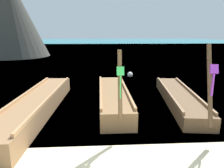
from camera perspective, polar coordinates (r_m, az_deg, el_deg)
The scene contains 6 objects.
sea_water at distance 65.07m, azimuth -3.08°, elevation 11.08°, with size 120.00×120.00×0.00m, color #147A89.
longtail_boat_orange_ribbon at distance 8.24m, azimuth -19.89°, elevation -5.49°, with size 1.45×7.16×2.70m.
longtail_boat_green_ribbon at distance 8.70m, azimuth 0.38°, elevation -3.66°, with size 1.15×5.61×2.50m.
longtail_boat_violet_ribbon at distance 9.36m, azimuth 17.89°, elevation -3.50°, with size 1.77×6.37×2.66m.
karst_rock at distance 30.88m, azimuth -26.99°, elevation 16.52°, with size 10.35×9.44×10.95m.
mooring_buoy_near at distance 14.25m, azimuth 4.99°, elevation 2.58°, with size 0.37×0.37×0.37m.
Camera 1 is at (-0.41, -3.38, 2.92)m, focal length 33.21 mm.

